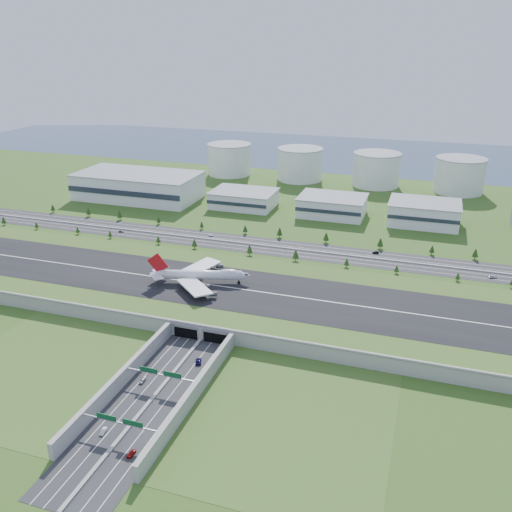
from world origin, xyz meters
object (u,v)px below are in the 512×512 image
(boeing_747, at_px, (200,275))
(car_0, at_px, (143,380))
(car_4, at_px, (121,231))
(car_5, at_px, (376,252))
(car_1, at_px, (103,431))
(car_3, at_px, (131,453))
(fuel_tank_a, at_px, (229,159))
(car_2, at_px, (198,361))
(car_6, at_px, (493,277))
(car_7, at_px, (210,235))

(boeing_747, distance_m, car_0, 96.23)
(car_4, relative_size, car_5, 0.88)
(car_1, relative_size, car_4, 1.09)
(car_0, bearing_deg, car_4, 123.27)
(car_0, relative_size, car_3, 0.95)
(fuel_tank_a, distance_m, car_3, 466.22)
(fuel_tank_a, bearing_deg, car_2, -71.45)
(car_4, bearing_deg, boeing_747, -144.47)
(car_2, bearing_deg, car_6, -154.04)
(car_1, distance_m, car_3, 19.07)
(fuel_tank_a, relative_size, car_1, 10.75)
(car_0, xyz_separation_m, car_1, (2.22, -36.30, -0.06))
(fuel_tank_a, distance_m, car_2, 401.71)
(car_6, height_order, car_7, car_6)
(car_3, relative_size, car_5, 1.05)
(car_7, bearing_deg, car_4, -63.49)
(car_0, distance_m, car_5, 216.78)
(car_3, bearing_deg, car_6, -122.88)
(car_6, bearing_deg, car_4, 73.43)
(fuel_tank_a, xyz_separation_m, car_2, (127.71, -380.51, -16.54))
(fuel_tank_a, distance_m, car_6, 354.93)
(fuel_tank_a, relative_size, car_5, 10.29)
(car_3, relative_size, car_6, 0.91)
(car_5, distance_m, car_6, 82.61)
(boeing_747, relative_size, car_3, 12.22)
(car_5, bearing_deg, car_2, -40.59)
(car_0, distance_m, car_1, 36.36)
(fuel_tank_a, xyz_separation_m, boeing_747, (97.81, -309.00, -3.88))
(car_4, bearing_deg, car_0, -162.28)
(car_7, bearing_deg, boeing_747, 35.20)
(boeing_747, distance_m, car_7, 108.46)
(car_0, bearing_deg, car_6, 46.84)
(car_3, bearing_deg, car_5, -104.80)
(car_1, relative_size, car_6, 0.83)
(boeing_747, xyz_separation_m, car_1, (13.84, -130.98, -12.74))
(car_1, bearing_deg, fuel_tank_a, 97.99)
(boeing_747, distance_m, car_3, 142.73)
(car_5, xyz_separation_m, car_6, (80.06, -20.37, -0.02))
(car_2, bearing_deg, car_3, 70.38)
(car_0, xyz_separation_m, car_3, (19.67, -43.99, -0.08))
(car_2, xyz_separation_m, car_3, (1.39, -67.17, -0.11))
(car_3, height_order, car_5, car_5)
(car_5, bearing_deg, fuel_tank_a, -156.33)
(fuel_tank_a, distance_m, car_4, 222.63)
(boeing_747, xyz_separation_m, car_4, (-110.21, 87.34, -12.77))
(car_3, distance_m, car_5, 252.06)
(car_1, height_order, car_5, car_5)
(car_6, bearing_deg, car_7, 69.41)
(car_4, bearing_deg, car_1, -166.47)
(fuel_tank_a, xyz_separation_m, car_4, (-12.40, -221.66, -16.65))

